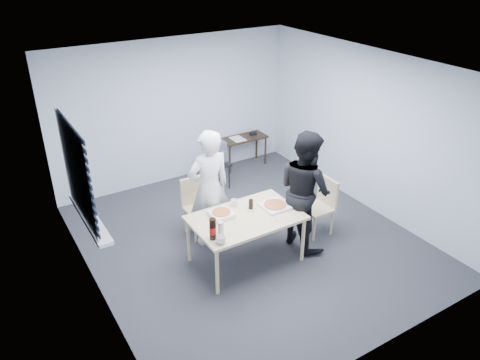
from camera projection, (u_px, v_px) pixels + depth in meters
room at (80, 179)px, 5.66m from camera, size 5.00×5.00×5.00m
dining_table at (246, 220)px, 6.30m from camera, size 1.47×0.93×0.72m
chair_far at (197, 202)px, 7.03m from camera, size 0.42×0.42×0.89m
chair_right at (322, 202)px, 7.03m from camera, size 0.42×0.42×0.89m
person_white at (209, 189)px, 6.63m from camera, size 0.65×0.42×1.77m
person_black at (305, 190)px, 6.59m from camera, size 0.47×0.86×1.77m
side_table at (244, 141)px, 9.14m from camera, size 0.90×0.40×0.60m
stool at (219, 168)px, 8.37m from camera, size 0.35×0.35×0.49m
backpack at (219, 153)px, 8.23m from camera, size 0.28×0.20×0.39m
pizza_box_a at (221, 214)px, 6.26m from camera, size 0.30×0.30×0.07m
pizza_box_b at (275, 206)px, 6.48m from camera, size 0.36×0.36×0.05m
mug_a at (221, 240)px, 5.71m from camera, size 0.17×0.17×0.10m
mug_b at (234, 203)px, 6.51m from camera, size 0.10×0.10×0.09m
cola_glass at (251, 204)px, 6.43m from camera, size 0.07×0.07×0.14m
soda_bottle at (213, 229)px, 5.75m from camera, size 0.09×0.09×0.29m
plastic_cups at (221, 228)px, 5.85m from camera, size 0.09×0.09×0.18m
rubber_band at (276, 221)px, 6.17m from camera, size 0.05×0.05×0.00m
papers at (238, 139)px, 9.02m from camera, size 0.23×0.32×0.01m
black_box at (253, 134)px, 9.20m from camera, size 0.14×0.12×0.05m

